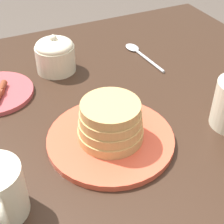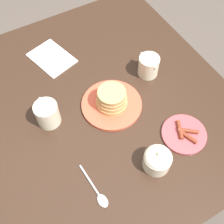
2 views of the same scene
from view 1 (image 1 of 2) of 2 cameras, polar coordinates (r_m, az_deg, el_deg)
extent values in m
cube|color=#332116|center=(0.63, 4.12, -7.43)|extent=(1.11, 1.00, 0.03)
cube|color=#332116|center=(1.37, 9.80, 1.11)|extent=(0.07, 0.07, 0.70)
cylinder|color=#DB5138|center=(0.63, -0.25, -4.51)|extent=(0.23, 0.23, 0.01)
cylinder|color=tan|center=(0.62, -0.25, -3.47)|extent=(0.12, 0.12, 0.02)
cylinder|color=tan|center=(0.61, -0.25, -2.17)|extent=(0.11, 0.11, 0.02)
cylinder|color=tan|center=(0.60, -0.26, -0.81)|extent=(0.11, 0.11, 0.02)
cylinder|color=tan|center=(0.58, -0.26, 0.60)|extent=(0.10, 0.10, 0.02)
cylinder|color=brown|center=(0.77, -18.13, 3.21)|extent=(0.07, 0.04, 0.01)
torus|color=beige|center=(0.49, -18.00, -15.31)|extent=(0.05, 0.01, 0.05)
cylinder|color=beige|center=(0.83, -9.36, 8.74)|extent=(0.09, 0.09, 0.06)
ellipsoid|color=beige|center=(0.82, -9.60, 10.83)|extent=(0.09, 0.09, 0.03)
sphere|color=beige|center=(0.81, -9.74, 12.00)|extent=(0.02, 0.02, 0.02)
cylinder|color=silver|center=(0.87, 6.29, 8.44)|extent=(0.12, 0.02, 0.01)
ellipsoid|color=silver|center=(0.93, 3.38, 10.66)|extent=(0.05, 0.03, 0.01)
camera|label=2|loc=(1.16, 4.51, 61.83)|focal=45.00mm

